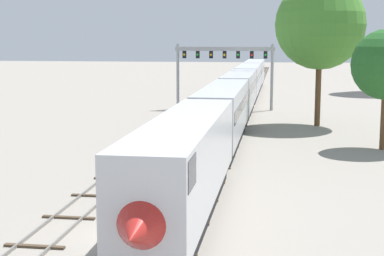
# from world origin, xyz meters

# --- Properties ---
(ground_plane) EXTENTS (400.00, 400.00, 0.00)m
(ground_plane) POSITION_xyz_m (0.00, 0.00, 0.00)
(ground_plane) COLOR gray
(track_main) EXTENTS (2.60, 200.00, 0.16)m
(track_main) POSITION_xyz_m (2.00, 60.00, 0.07)
(track_main) COLOR slate
(track_main) RESTS_ON ground
(track_near) EXTENTS (2.60, 160.00, 0.16)m
(track_near) POSITION_xyz_m (-3.50, 40.00, 0.07)
(track_near) COLOR slate
(track_near) RESTS_ON ground
(passenger_train) EXTENTS (3.04, 96.90, 4.80)m
(passenger_train) POSITION_xyz_m (2.00, 42.02, 2.61)
(passenger_train) COLOR silver
(passenger_train) RESTS_ON ground
(signal_gantry) EXTENTS (12.10, 0.49, 7.99)m
(signal_gantry) POSITION_xyz_m (-0.25, 47.19, 5.92)
(signal_gantry) COLOR #999BA0
(signal_gantry) RESTS_ON ground
(trackside_tree_mid) EXTENTS (8.77, 8.77, 14.33)m
(trackside_tree_mid) POSITION_xyz_m (10.19, 35.00, 9.93)
(trackside_tree_mid) COLOR brown
(trackside_tree_mid) RESTS_ON ground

